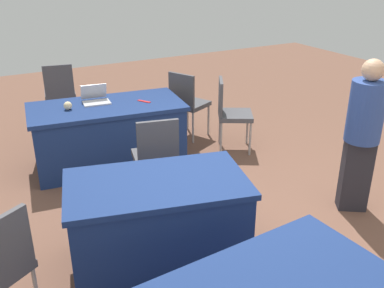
% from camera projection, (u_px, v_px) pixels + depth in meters
% --- Properties ---
extents(ground_plane, '(14.40, 14.40, 0.00)m').
position_uv_depth(ground_plane, '(214.00, 235.00, 4.14)').
color(ground_plane, brown).
extents(table_foreground, '(1.94, 1.13, 0.78)m').
position_uv_depth(table_foreground, '(109.00, 134.00, 5.41)').
color(table_foreground, navy).
rests_on(table_foreground, ground).
extents(table_mid_left, '(1.62, 1.16, 0.78)m').
position_uv_depth(table_mid_left, '(158.00, 222.00, 3.65)').
color(table_mid_left, navy).
rests_on(table_mid_left, ground).
extents(chair_near_front, '(0.53, 0.53, 0.97)m').
position_uv_depth(chair_near_front, '(156.00, 154.00, 4.49)').
color(chair_near_front, '#9E9993').
rests_on(chair_near_front, ground).
extents(chair_tucked_left, '(0.60, 0.60, 0.97)m').
position_uv_depth(chair_tucked_left, '(230.00, 110.00, 5.74)').
color(chair_tucked_left, '#9E9993').
rests_on(chair_tucked_left, ground).
extents(chair_aisle, '(0.59, 0.59, 0.96)m').
position_uv_depth(chair_aisle, '(187.00, 100.00, 6.13)').
color(chair_aisle, '#9E9993').
rests_on(chair_aisle, ground).
extents(chair_by_pillar, '(0.51, 0.51, 0.98)m').
position_uv_depth(chair_by_pillar, '(60.00, 90.00, 6.55)').
color(chair_by_pillar, '#9E9993').
rests_on(chair_by_pillar, ground).
extents(person_attendee_standing, '(0.47, 0.47, 1.57)m').
position_uv_depth(person_attendee_standing, '(363.00, 130.00, 4.25)').
color(person_attendee_standing, '#26262D').
rests_on(person_attendee_standing, ground).
extents(laptop_silver, '(0.35, 0.33, 0.21)m').
position_uv_depth(laptop_silver, '(96.00, 99.00, 5.33)').
color(laptop_silver, silver).
rests_on(laptop_silver, table_foreground).
extents(yarn_ball, '(0.10, 0.10, 0.10)m').
position_uv_depth(yarn_ball, '(68.00, 106.00, 5.08)').
color(yarn_ball, beige).
rests_on(yarn_ball, table_foreground).
extents(scissors_red, '(0.12, 0.17, 0.01)m').
position_uv_depth(scissors_red, '(144.00, 101.00, 5.37)').
color(scissors_red, red).
rests_on(scissors_red, table_foreground).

